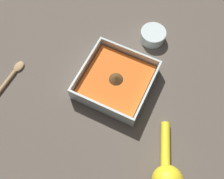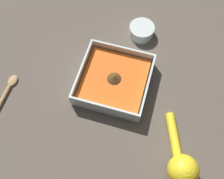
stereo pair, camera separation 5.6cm
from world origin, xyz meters
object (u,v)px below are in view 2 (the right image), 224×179
at_px(lemon_squeezer, 182,165).
at_px(wooden_spoon, 1,102).
at_px(square_dish, 114,81).
at_px(spice_bowl, 142,31).

bearing_deg(lemon_squeezer, wooden_spoon, -114.85).
distance_m(square_dish, wooden_spoon, 0.34).
bearing_deg(wooden_spoon, spice_bowl, -42.05).
relative_size(lemon_squeezer, wooden_spoon, 0.90).
distance_m(lemon_squeezer, wooden_spoon, 0.54).
bearing_deg(square_dish, spice_bowl, -9.94).
distance_m(spice_bowl, wooden_spoon, 0.50).
relative_size(spice_bowl, lemon_squeezer, 0.42).
bearing_deg(spice_bowl, wooden_spoon, 136.82).
bearing_deg(square_dish, lemon_squeezer, -129.56).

